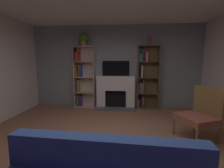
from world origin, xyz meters
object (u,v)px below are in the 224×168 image
Objects in this scene: tv at (116,68)px; potted_plant at (84,38)px; fireplace at (116,91)px; bookshelf_right at (145,77)px; bookshelf_left at (82,78)px; armchair at (200,114)px; vase_with_flowers at (149,41)px.

potted_plant is at bearing -173.63° from tv.
fireplace is 1.10m from bookshelf_right.
potted_plant is (-2.07, -0.04, 1.29)m from bookshelf_right.
armchair is at bearing -35.21° from bookshelf_left.
tv is 0.44× the size of bookshelf_left.
bookshelf_right is at bearing 1.16° from potted_plant.
potted_plant is at bearing -24.27° from bookshelf_left.
potted_plant reaches higher than tv.
potted_plant is at bearing -178.84° from bookshelf_right.
fireplace is at bearing 131.06° from armchair.
vase_with_flowers is at bearing -1.11° from fireplace.
bookshelf_left is at bearing 144.79° from armchair.
potted_plant is 1.09× the size of vase_with_flowers.
tv is 2.08× the size of potted_plant.
armchair is (1.82, -2.09, -0.07)m from fireplace.
bookshelf_left is at bearing 178.94° from vase_with_flowers.
tv reaches higher than fireplace.
bookshelf_left is (-1.17, 0.02, 0.44)m from fireplace.
fireplace is at bearing 1.15° from potted_plant.
potted_plant is (-1.07, -0.02, 1.76)m from fireplace.
tv is at bearing 90.00° from fireplace.
bookshelf_left and bookshelf_right have the same top height.
potted_plant is 0.42× the size of armchair.
tv is at bearing 3.79° from bookshelf_left.
fireplace is at bearing -178.84° from bookshelf_right.
bookshelf_right is 4.72× the size of potted_plant.
potted_plant is at bearing -179.98° from vase_with_flowers.
tv is 2.96m from armchair.
tv is (0.00, 0.10, 0.77)m from fireplace.
fireplace is at bearing 178.89° from vase_with_flowers.
bookshelf_left is at bearing 178.97° from fireplace.
bookshelf_right is (2.16, -0.00, 0.03)m from bookshelf_left.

